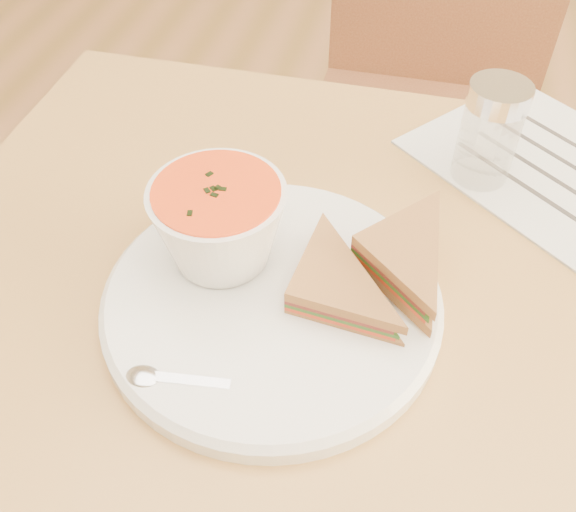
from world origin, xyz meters
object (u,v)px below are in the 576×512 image
(soup_bowl, at_px, (220,227))
(condiment_shaker, at_px, (489,134))
(plate, at_px, (272,302))
(chair_far, at_px, (423,131))
(dining_table, at_px, (377,481))

(soup_bowl, xyz_separation_m, condiment_shaker, (0.23, 0.20, -0.00))
(plate, xyz_separation_m, condiment_shaker, (0.17, 0.23, 0.05))
(chair_far, relative_size, condiment_shaker, 8.52)
(soup_bowl, bearing_deg, chair_far, 75.57)
(plate, distance_m, soup_bowl, 0.08)
(dining_table, height_order, condiment_shaker, condiment_shaker)
(plate, xyz_separation_m, soup_bowl, (-0.06, 0.03, 0.05))
(dining_table, relative_size, plate, 3.28)
(dining_table, xyz_separation_m, chair_far, (-0.02, 0.65, 0.11))
(dining_table, xyz_separation_m, plate, (-0.13, -0.03, 0.38))
(chair_far, relative_size, soup_bowl, 8.04)
(soup_bowl, bearing_deg, dining_table, 0.39)
(dining_table, bearing_deg, soup_bowl, -179.61)
(plate, height_order, soup_bowl, soup_bowl)
(chair_far, xyz_separation_m, soup_bowl, (-0.17, -0.65, 0.32))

